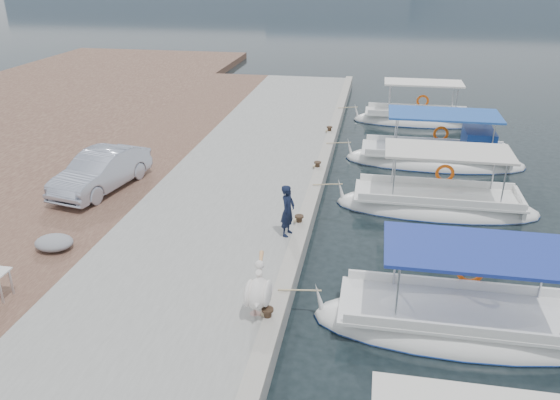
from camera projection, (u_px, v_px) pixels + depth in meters
The scene contains 13 objects.
ground at pixel (303, 264), 15.82m from camera, with size 400.00×400.00×0.00m, color black.
concrete_quay at pixel (243, 185), 20.70m from camera, with size 6.00×40.00×0.50m, color gray.
quay_curb at pixel (316, 182), 20.13m from camera, with size 0.44×40.00×0.12m, color #9A9589.
cobblestone_strip at pixel (120, 177), 21.51m from camera, with size 4.00×40.00×0.50m, color brown.
fishing_caique_b at pixel (459, 326), 12.93m from camera, with size 6.95×2.38×2.83m.
fishing_caique_c at pixel (436, 207), 19.20m from camera, with size 7.01×2.29×2.83m.
fishing_caique_d at pixel (437, 159), 23.54m from camera, with size 7.61×2.55×2.83m.
fishing_caique_e at pixel (416, 121), 29.40m from camera, with size 6.74×2.06×2.83m.
mooring_bollards at pixel (299, 220), 16.94m from camera, with size 0.28×20.28×0.33m.
pelican at pixel (258, 291), 12.51m from camera, with size 0.63×1.56×1.21m.
fisherman at pixel (288, 211), 16.12m from camera, with size 0.58×0.38×1.59m, color black.
parked_car at pixel (101, 171), 19.42m from camera, with size 1.48×4.25×1.40m, color #AAB0C2.
tarp_bundle at pixel (54, 243), 15.55m from camera, with size 1.10×0.90×0.40m, color gray.
Camera 1 is at (1.75, -13.62, 8.09)m, focal length 35.00 mm.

